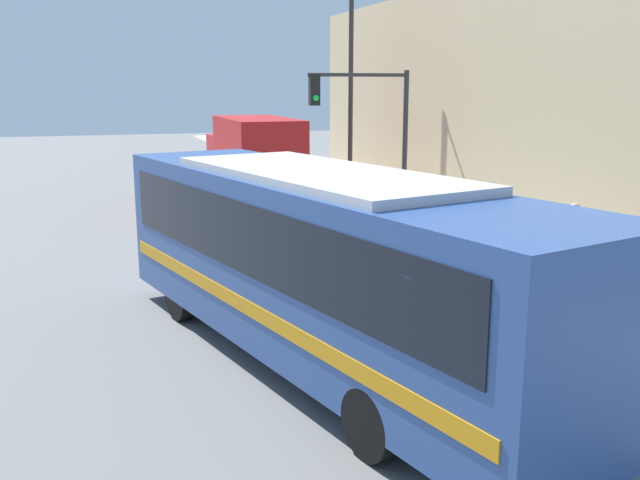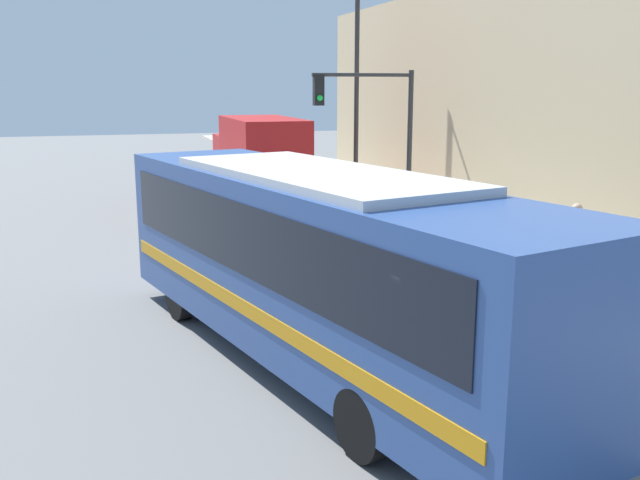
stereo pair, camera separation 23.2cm
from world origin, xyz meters
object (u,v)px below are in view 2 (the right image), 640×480
Objects in this scene: delivery_truck at (258,159)px; traffic_light_pole at (375,119)px; fire_hydrant at (569,280)px; pedestrian_near_corner at (574,244)px; city_bus at (315,255)px; street_lamp at (351,71)px.

delivery_truck is 1.54× the size of traffic_light_pole.
pedestrian_near_corner reaches higher than fire_hydrant.
city_bus is 5.92× the size of pedestrian_near_corner.
city_bus is 16.88m from street_lamp.
fire_hydrant is 9.13m from traffic_light_pole.
fire_hydrant is 0.39× the size of pedestrian_near_corner.
city_bus is 15.22× the size of fire_hydrant.
pedestrian_near_corner is (0.53, -13.16, -3.90)m from street_lamp.
delivery_truck is 5.80m from traffic_light_pole.
traffic_light_pole is 2.59× the size of pedestrian_near_corner.
pedestrian_near_corner is (0.53, 0.63, 0.59)m from fire_hydrant.
delivery_truck is (2.35, 15.13, -0.04)m from city_bus.
traffic_light_pole is at bearing 96.89° from fire_hydrant.
fire_hydrant is (6.03, 1.65, -1.34)m from city_bus.
pedestrian_near_corner is at bearing 49.71° from fire_hydrant.
pedestrian_near_corner is (4.21, -12.85, -0.71)m from delivery_truck.
street_lamp reaches higher than city_bus.
street_lamp is at bearing 54.44° from city_bus.
traffic_light_pole reaches higher than city_bus.
street_lamp is at bearing 78.73° from traffic_light_pole.
city_bus reaches higher than fire_hydrant.
traffic_light_pole is at bearing -61.72° from delivery_truck.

